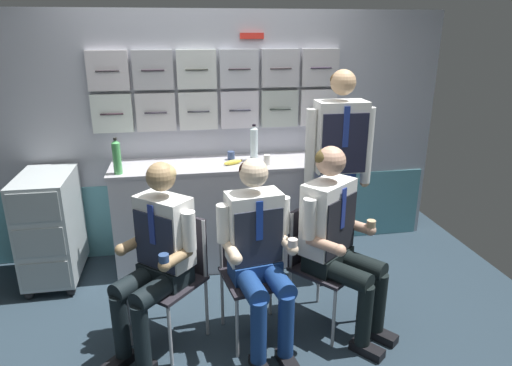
% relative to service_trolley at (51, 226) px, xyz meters
% --- Properties ---
extents(ground, '(4.80, 4.80, 0.04)m').
position_rel_service_trolley_xyz_m(ground, '(1.34, -0.98, -0.51)').
color(ground, '#24333E').
extents(galley_bulkhead, '(4.20, 0.14, 2.15)m').
position_rel_service_trolley_xyz_m(galley_bulkhead, '(1.35, 0.39, 0.60)').
color(galley_bulkhead, '#A7AAB7').
rests_on(galley_bulkhead, ground).
extents(galley_counter, '(1.88, 0.53, 0.92)m').
position_rel_service_trolley_xyz_m(galley_counter, '(1.42, 0.11, -0.03)').
color(galley_counter, '#BBB9C1').
rests_on(galley_counter, ground).
extents(service_trolley, '(0.40, 0.65, 0.91)m').
position_rel_service_trolley_xyz_m(service_trolley, '(0.00, 0.00, 0.00)').
color(service_trolley, black).
rests_on(service_trolley, ground).
extents(folding_chair_left, '(0.56, 0.56, 0.85)m').
position_rel_service_trolley_xyz_m(folding_chair_left, '(0.99, -0.88, 0.04)').
color(folding_chair_left, '#A8AAAF').
rests_on(folding_chair_left, ground).
extents(crew_member_left, '(0.62, 0.64, 1.24)m').
position_rel_service_trolley_xyz_m(crew_member_left, '(0.88, -1.00, 0.19)').
color(crew_member_left, black).
rests_on(crew_member_left, ground).
extents(folding_chair_center, '(0.46, 0.46, 0.85)m').
position_rel_service_trolley_xyz_m(folding_chair_center, '(1.49, -0.90, 0.04)').
color(folding_chair_center, '#A8AAAF').
rests_on(folding_chair_center, ground).
extents(crew_member_center, '(0.49, 0.63, 1.25)m').
position_rel_service_trolley_xyz_m(crew_member_center, '(1.52, -1.06, 0.20)').
color(crew_member_center, black).
rests_on(crew_member_center, ground).
extents(folding_chair_right, '(0.56, 0.56, 0.85)m').
position_rel_service_trolley_xyz_m(folding_chair_right, '(1.96, -0.87, 0.04)').
color(folding_chair_right, '#A8AAAF').
rests_on(folding_chair_right, ground).
extents(crew_member_right, '(0.64, 0.69, 1.29)m').
position_rel_service_trolley_xyz_m(crew_member_right, '(2.06, -1.00, 0.23)').
color(crew_member_right, black).
rests_on(crew_member_right, ground).
extents(crew_member_standing, '(0.54, 0.26, 1.71)m').
position_rel_service_trolley_xyz_m(crew_member_standing, '(2.28, -0.34, 0.54)').
color(crew_member_standing, black).
rests_on(crew_member_standing, ground).
extents(water_bottle_clear, '(0.07, 0.07, 0.31)m').
position_rel_service_trolley_xyz_m(water_bottle_clear, '(1.69, 0.14, 0.58)').
color(water_bottle_clear, silver).
rests_on(water_bottle_clear, galley_counter).
extents(water_bottle_blue_cap, '(0.06, 0.06, 0.29)m').
position_rel_service_trolley_xyz_m(water_bottle_blue_cap, '(0.58, -0.06, 0.56)').
color(water_bottle_blue_cap, '#469F54').
rests_on(water_bottle_blue_cap, galley_counter).
extents(paper_cup_tan, '(0.06, 0.06, 0.07)m').
position_rel_service_trolley_xyz_m(paper_cup_tan, '(1.50, 0.19, 0.47)').
color(paper_cup_tan, navy).
rests_on(paper_cup_tan, galley_counter).
extents(espresso_cup_small, '(0.06, 0.06, 0.08)m').
position_rel_service_trolley_xyz_m(espresso_cup_small, '(2.20, -0.01, 0.47)').
color(espresso_cup_small, navy).
rests_on(espresso_cup_small, galley_counter).
extents(paper_cup_blue, '(0.06, 0.06, 0.09)m').
position_rel_service_trolley_xyz_m(paper_cup_blue, '(1.77, -0.02, 0.47)').
color(paper_cup_blue, silver).
rests_on(paper_cup_blue, galley_counter).
extents(snack_banana, '(0.17, 0.10, 0.04)m').
position_rel_service_trolley_xyz_m(snack_banana, '(1.49, 0.04, 0.45)').
color(snack_banana, yellow).
rests_on(snack_banana, galley_counter).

